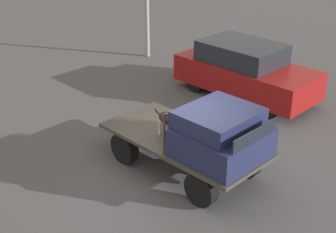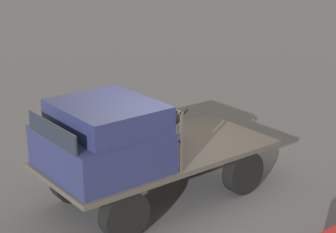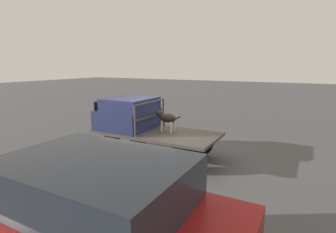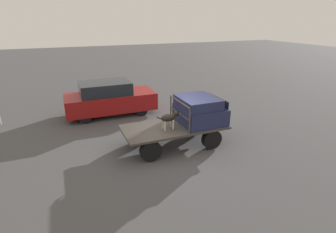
{
  "view_description": "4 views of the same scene",
  "coord_description": "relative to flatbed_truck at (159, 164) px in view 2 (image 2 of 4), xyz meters",
  "views": [
    {
      "loc": [
        6.21,
        -6.74,
        5.77
      ],
      "look_at": [
        -0.32,
        -0.17,
        1.28
      ],
      "focal_mm": 50.0,
      "sensor_mm": 36.0,
      "label": 1
    },
    {
      "loc": [
        5.06,
        6.69,
        4.23
      ],
      "look_at": [
        -0.32,
        -0.17,
        1.28
      ],
      "focal_mm": 60.0,
      "sensor_mm": 36.0,
      "label": 2
    },
    {
      "loc": [
        -4.04,
        6.73,
        2.82
      ],
      "look_at": [
        -0.32,
        -0.17,
        1.28
      ],
      "focal_mm": 28.0,
      "sensor_mm": 36.0,
      "label": 3
    },
    {
      "loc": [
        -3.62,
        -8.21,
        4.55
      ],
      "look_at": [
        -0.32,
        -0.17,
        1.28
      ],
      "focal_mm": 28.0,
      "sensor_mm": 36.0,
      "label": 4
    }
  ],
  "objects": [
    {
      "name": "truck_cab",
      "position": [
        1.04,
        0.0,
        0.7
      ],
      "size": [
        1.58,
        1.68,
        1.0
      ],
      "color": "#1E2347",
      "rests_on": "flatbed_truck"
    },
    {
      "name": "flatbed_truck",
      "position": [
        0.0,
        0.0,
        0.0
      ],
      "size": [
        3.82,
        1.8,
        0.8
      ],
      "color": "black",
      "rests_on": "ground"
    },
    {
      "name": "dog",
      "position": [
        -0.25,
        -0.17,
        0.66
      ],
      "size": [
        0.89,
        0.28,
        0.69
      ],
      "rotation": [
        0.0,
        0.0,
        -0.16
      ],
      "color": "beige",
      "rests_on": "flatbed_truck"
    },
    {
      "name": "ground_plane",
      "position": [
        0.0,
        0.0,
        -0.58
      ],
      "size": [
        80.0,
        80.0,
        0.0
      ],
      "primitive_type": "plane",
      "color": "#474749"
    },
    {
      "name": "truck_headboard",
      "position": [
        0.21,
        0.0,
        0.83
      ],
      "size": [
        0.04,
        1.68,
        0.92
      ],
      "color": "#3D3833",
      "rests_on": "flatbed_truck"
    }
  ]
}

